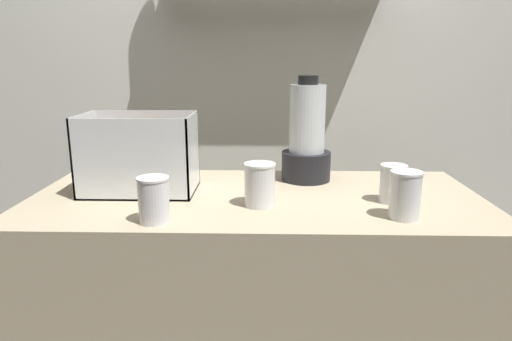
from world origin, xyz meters
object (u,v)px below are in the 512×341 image
at_px(carrot_display_bin, 138,166).
at_px(juice_cup_carrot_left, 260,188).
at_px(juice_cup_pomegranate_middle, 405,198).
at_px(juice_cup_mango_right, 393,186).
at_px(blender_pitcher, 307,140).
at_px(juice_cup_carrot_far_left, 154,203).

height_order(carrot_display_bin, juice_cup_carrot_left, carrot_display_bin).
xyz_separation_m(juice_cup_pomegranate_middle, juice_cup_mango_right, (0.00, 0.14, -0.01)).
distance_m(juice_cup_carrot_left, juice_cup_pomegranate_middle, 0.40).
height_order(carrot_display_bin, blender_pitcher, blender_pitcher).
distance_m(blender_pitcher, juice_cup_mango_right, 0.36).
bearing_deg(juice_cup_carrot_far_left, juice_cup_mango_right, 15.74).
xyz_separation_m(carrot_display_bin, juice_cup_carrot_far_left, (0.12, -0.28, -0.03)).
bearing_deg(juice_cup_carrot_far_left, blender_pitcher, 45.49).
xyz_separation_m(juice_cup_carrot_far_left, juice_cup_carrot_left, (0.27, 0.14, 0.00)).
bearing_deg(blender_pitcher, juice_cup_carrot_far_left, -134.51).
distance_m(blender_pitcher, juice_cup_carrot_left, 0.34).
height_order(carrot_display_bin, juice_cup_pomegranate_middle, carrot_display_bin).
distance_m(carrot_display_bin, juice_cup_pomegranate_middle, 0.81).
bearing_deg(juice_cup_mango_right, juice_cup_pomegranate_middle, -92.03).
xyz_separation_m(blender_pitcher, juice_cup_carrot_left, (-0.16, -0.29, -0.09)).
height_order(carrot_display_bin, juice_cup_mango_right, carrot_display_bin).
relative_size(blender_pitcher, juice_cup_pomegranate_middle, 2.78).
distance_m(juice_cup_carrot_far_left, juice_cup_carrot_left, 0.31).
distance_m(blender_pitcher, juice_cup_pomegranate_middle, 0.46).
height_order(juice_cup_carrot_far_left, juice_cup_pomegranate_middle, juice_cup_pomegranate_middle).
xyz_separation_m(carrot_display_bin, juice_cup_mango_right, (0.78, -0.09, -0.03)).
bearing_deg(juice_cup_carrot_far_left, carrot_display_bin, 112.74).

